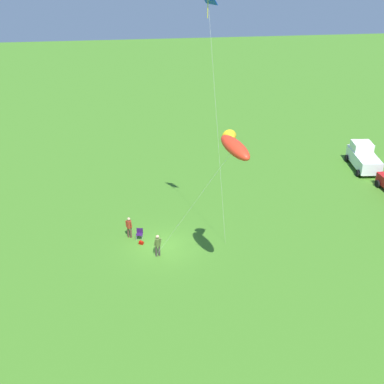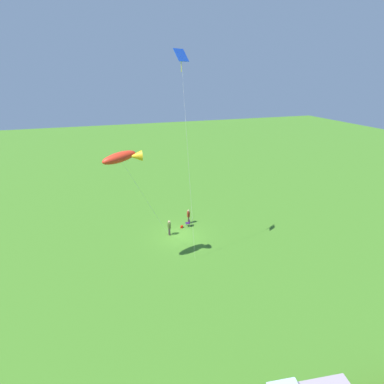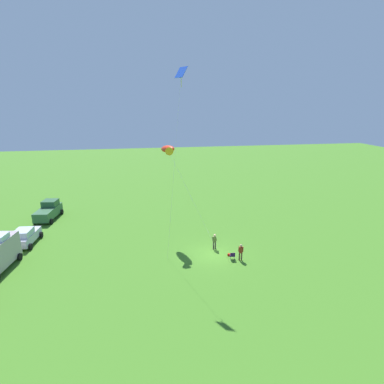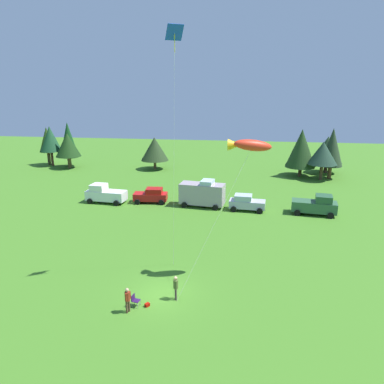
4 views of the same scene
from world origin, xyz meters
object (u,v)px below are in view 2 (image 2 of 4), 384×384
at_px(backpack_on_grass, 182,227).
at_px(person_kite_flyer, 169,227).
at_px(person_spectator, 188,215).
at_px(kite_diamond_blue, 182,63).
at_px(folding_chair, 188,223).
at_px(kite_large_fish, 123,157).

bearing_deg(backpack_on_grass, person_kite_flyer, 33.31).
relative_size(person_spectator, kite_diamond_blue, 0.10).
bearing_deg(folding_chair, backpack_on_grass, 15.47).
xyz_separation_m(folding_chair, kite_diamond_blue, (2.01, 4.78, 16.63)).
relative_size(person_kite_flyer, kite_diamond_blue, 0.10).
xyz_separation_m(person_spectator, backpack_on_grass, (1.06, 0.83, -0.91)).
height_order(person_kite_flyer, person_spectator, same).
bearing_deg(person_kite_flyer, folding_chair, -163.33).
bearing_deg(kite_large_fish, folding_chair, -142.09).
height_order(folding_chair, kite_large_fish, kite_large_fish).
bearing_deg(person_spectator, person_kite_flyer, 59.36).
relative_size(folding_chair, kite_large_fish, 0.08).
relative_size(person_kite_flyer, folding_chair, 2.12).
distance_m(backpack_on_grass, kite_diamond_blue, 17.69).
xyz_separation_m(person_kite_flyer, person_spectator, (-2.81, -1.98, 0.00)).
height_order(folding_chair, person_spectator, person_spectator).
height_order(kite_large_fish, kite_diamond_blue, kite_diamond_blue).
bearing_deg(kite_diamond_blue, person_spectator, -112.06).
distance_m(folding_chair, kite_large_fish, 13.27).
xyz_separation_m(person_spectator, kite_large_fish, (7.38, 6.32, 9.17)).
height_order(folding_chair, kite_diamond_blue, kite_diamond_blue).
distance_m(person_kite_flyer, backpack_on_grass, 2.28).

